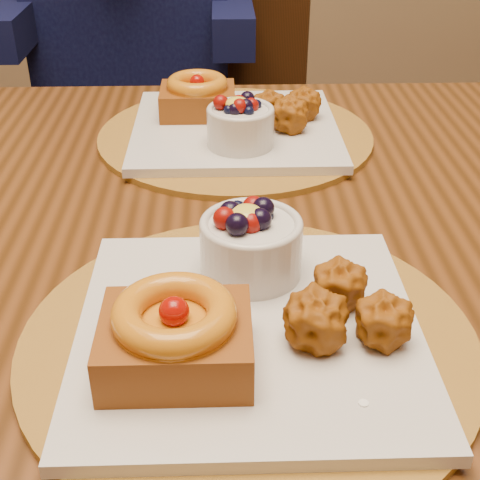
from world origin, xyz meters
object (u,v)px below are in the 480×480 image
dining_table (240,272)px  place_setting_near (245,315)px  place_setting_far (234,123)px  chair_far (208,150)px

dining_table → place_setting_near: place_setting_near is taller
place_setting_far → chair_far: 0.65m
dining_table → chair_far: 0.81m
chair_far → dining_table: bearing=-75.7°
dining_table → chair_far: chair_far is taller
place_setting_far → place_setting_near: bearing=-90.1°
dining_table → place_setting_far: size_ratio=4.21×
chair_far → place_setting_near: bearing=-76.7°
dining_table → place_setting_near: (-0.00, -0.21, 0.10)m
place_setting_far → chair_far: bearing=94.7°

